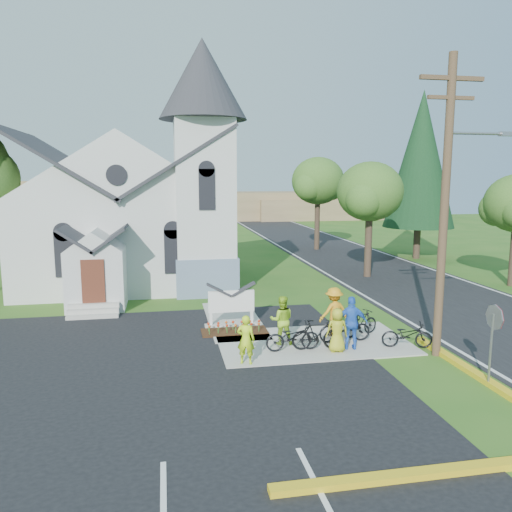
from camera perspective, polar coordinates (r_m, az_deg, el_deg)
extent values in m
plane|color=#2B5D1A|center=(18.08, 2.41, -10.69)|extent=(120.00, 120.00, 0.00)
cube|color=black|center=(16.11, -21.64, -13.82)|extent=(20.00, 16.00, 0.02)
cube|color=black|center=(35.02, 12.92, -1.26)|extent=(8.00, 90.00, 0.02)
cube|color=#ACA99C|center=(18.90, 6.57, -9.78)|extent=(7.00, 4.00, 0.05)
cube|color=silver|center=(29.88, -14.61, 1.78)|extent=(11.00, 9.00, 5.00)
cube|color=slate|center=(26.86, -5.78, -1.99)|extent=(3.20, 3.20, 2.00)
cube|color=silver|center=(26.42, -5.89, 5.48)|extent=(3.00, 3.00, 9.00)
cone|color=#2B2B30|center=(26.84, -6.13, 19.47)|extent=(4.50, 4.50, 4.00)
cube|color=silver|center=(24.54, -17.74, -2.46)|extent=(2.60, 2.40, 2.80)
cube|color=#592819|center=(23.33, -18.12, -2.81)|extent=(1.00, 0.10, 2.00)
cube|color=#ACA99C|center=(20.85, -2.83, -7.85)|extent=(2.20, 0.40, 0.10)
cube|color=white|center=(20.62, -5.19, -6.63)|extent=(0.12, 0.12, 1.00)
cube|color=white|center=(20.84, -0.51, -6.42)|extent=(0.12, 0.12, 1.00)
cube|color=white|center=(20.59, -2.85, -5.19)|extent=(1.90, 0.14, 0.90)
cube|color=#321F0D|center=(20.01, -2.48, -8.63)|extent=(2.60, 1.10, 0.07)
cylinder|color=#4D3B26|center=(17.68, 20.72, 4.89)|extent=(0.28, 0.28, 10.00)
cube|color=#4D3B26|center=(17.92, 21.49, 18.40)|extent=(2.20, 0.14, 0.14)
cube|color=#4D3B26|center=(17.83, 21.38, 16.50)|extent=(1.60, 0.12, 0.12)
cylinder|color=gray|center=(18.30, 24.18, 12.66)|extent=(2.20, 0.10, 0.10)
cube|color=gray|center=(18.88, 26.74, 12.35)|extent=(0.50, 0.22, 0.14)
cylinder|color=gray|center=(16.24, 25.24, -9.76)|extent=(0.07, 0.07, 2.20)
cylinder|color=#B21414|center=(15.99, 25.62, -6.33)|extent=(0.04, 0.76, 0.76)
cylinder|color=#37281E|center=(31.40, 12.70, 1.31)|extent=(0.44, 0.44, 4.05)
ellipsoid|color=#346121|center=(31.15, 12.91, 7.20)|extent=(4.00, 4.00, 3.60)
cylinder|color=#37281E|center=(42.75, 7.00, 3.74)|extent=(0.44, 0.44, 4.50)
ellipsoid|color=#346121|center=(42.58, 7.09, 8.53)|extent=(4.40, 4.40, 3.96)
cylinder|color=#37281E|center=(39.69, 17.90, 1.45)|extent=(0.50, 0.50, 2.40)
cone|color=black|center=(39.42, 18.34, 10.42)|extent=(5.20, 5.20, 10.00)
cube|color=olive|center=(73.37, -2.84, 5.74)|extent=(60.00, 8.00, 4.00)
cube|color=olive|center=(74.91, -15.34, 6.11)|extent=(30.00, 6.00, 5.60)
cube|color=olive|center=(75.31, 9.58, 5.33)|extent=(25.00, 6.00, 3.00)
imported|color=#BDE81B|center=(16.44, -1.17, -9.52)|extent=(0.69, 0.58, 1.63)
imported|color=black|center=(17.76, 4.21, -9.17)|extent=(1.94, 0.70, 1.01)
imported|color=#96C825|center=(18.34, 2.97, -7.31)|extent=(0.97, 0.82, 1.79)
imported|color=black|center=(17.94, 7.02, -8.89)|extent=(1.85, 0.64, 1.10)
imported|color=blue|center=(18.06, 10.88, -7.52)|extent=(1.19, 0.72, 1.91)
imported|color=black|center=(18.92, 10.10, -8.11)|extent=(1.98, 0.72, 1.04)
imported|color=orange|center=(19.43, 8.89, -6.31)|extent=(1.36, 0.98, 1.89)
imported|color=black|center=(19.73, 11.88, -7.49)|extent=(1.74, 1.09, 1.01)
imported|color=#AAAD20|center=(17.76, 9.25, -8.36)|extent=(0.81, 0.58, 1.55)
imported|color=black|center=(18.83, 16.87, -8.61)|extent=(1.88, 1.07, 0.94)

